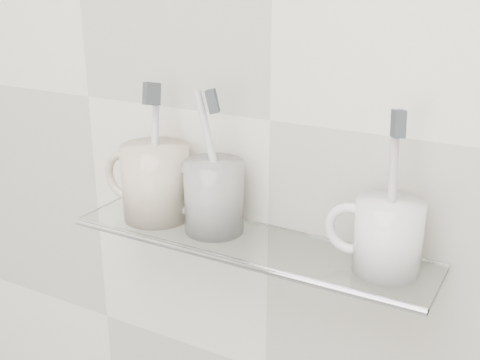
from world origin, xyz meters
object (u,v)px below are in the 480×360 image
Objects in this scene: mug_center at (214,197)px; mug_right at (388,237)px; shelf_glass at (247,243)px; mug_left at (156,182)px.

mug_right is at bearing 0.53° from mug_center.
shelf_glass is 4.63× the size of mug_left.
mug_right is (0.24, 0.00, -0.01)m from mug_center.
mug_left reaches higher than shelf_glass.
mug_left is (-0.15, 0.00, 0.06)m from shelf_glass.
shelf_glass is at bearing -176.37° from mug_right.
mug_right reaches higher than shelf_glass.
mug_right is (0.34, 0.00, -0.01)m from mug_left.
mug_left is 1.20× the size of mug_right.
mug_left is 0.10m from mug_center.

